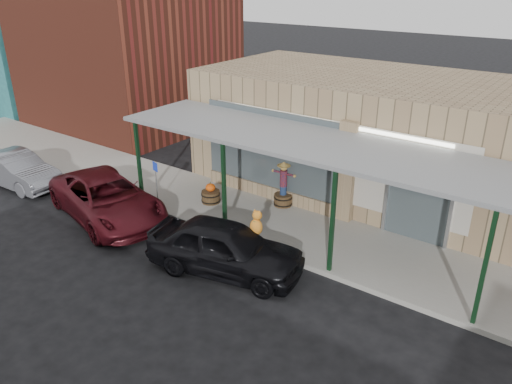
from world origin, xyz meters
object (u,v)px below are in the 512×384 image
Objects in this scene: barrel_pumpkin at (211,195)px; parked_sedan at (225,247)px; car_grey at (16,170)px; barrel_scarecrow at (283,191)px; car_maroon at (107,198)px; handicap_sign at (156,177)px.

parked_sedan is (3.01, -2.86, 0.32)m from barrel_pumpkin.
car_grey is (-10.12, -0.07, -0.09)m from parked_sedan.
barrel_scarecrow reaches higher than car_maroon.
car_grey reaches higher than barrel_pumpkin.
handicap_sign is (-3.57, -2.40, 0.43)m from barrel_scarecrow.
barrel_pumpkin is at bearing -70.56° from car_grey.
car_maroon is at bearing -98.06° from handicap_sign.
handicap_sign reaches higher than car_maroon.
barrel_pumpkin is 3.43m from car_maroon.
car_maroon is (-4.29, -3.94, 0.02)m from barrel_scarecrow.
barrel_scarecrow is 0.35× the size of parked_sedan.
parked_sedan is 10.13m from car_grey.
parked_sedan is 1.16× the size of car_grey.
parked_sedan is at bearing -43.51° from barrel_pumpkin.
handicap_sign is at bearing -10.54° from car_maroon.
barrel_pumpkin is 1.95m from handicap_sign.
parked_sedan is at bearing -77.89° from car_maroon.
car_maroon is (-5.15, 0.20, -0.03)m from parked_sedan.
barrel_scarecrow is 10.17m from car_grey.
parked_sedan is 0.90× the size of car_maroon.
barrel_scarecrow is 2.51m from barrel_pumpkin.
car_grey is at bearing 77.19° from parked_sedan.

